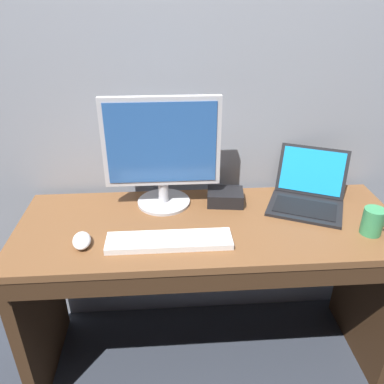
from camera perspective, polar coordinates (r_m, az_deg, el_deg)
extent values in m
plane|color=#2D333D|center=(2.06, 2.23, -22.82)|extent=(14.00, 14.00, 0.00)
cube|color=gray|center=(1.66, 1.84, 19.08)|extent=(3.64, 0.04, 2.68)
cube|color=brown|center=(1.55, 2.74, -4.96)|extent=(1.54, 0.57, 0.03)
cube|color=#3D2716|center=(1.87, -21.73, -15.38)|extent=(0.05, 0.52, 0.74)
cube|color=#3D2716|center=(2.00, 24.77, -12.97)|extent=(0.05, 0.52, 0.74)
cube|color=#3D2716|center=(1.37, 3.98, -12.97)|extent=(1.48, 0.02, 0.08)
cube|color=black|center=(1.69, 16.42, -2.32)|extent=(0.37, 0.33, 0.01)
cube|color=black|center=(1.68, 16.42, -2.28)|extent=(0.29, 0.24, 0.00)
cube|color=black|center=(1.79, 17.39, 2.98)|extent=(0.31, 0.21, 0.20)
cube|color=#198CD8|center=(1.78, 17.39, 2.99)|extent=(0.27, 0.18, 0.18)
cylinder|color=#B7B7BC|center=(1.68, -4.19, -1.45)|extent=(0.23, 0.23, 0.01)
cylinder|color=#B7B7BC|center=(1.65, -4.25, 0.08)|extent=(0.04, 0.04, 0.09)
cube|color=#B7B7BC|center=(1.55, -4.55, 7.36)|extent=(0.47, 0.03, 0.37)
cube|color=#28569E|center=(1.53, -4.55, 7.15)|extent=(0.44, 0.00, 0.33)
cube|color=white|center=(1.42, -3.39, -7.26)|extent=(0.46, 0.12, 0.02)
cube|color=silver|center=(1.41, -3.41, -6.83)|extent=(0.43, 0.10, 0.00)
ellipsoid|color=white|center=(1.46, -16.06, -6.93)|extent=(0.08, 0.12, 0.04)
cube|color=black|center=(1.67, 4.94, -0.76)|extent=(0.17, 0.13, 0.06)
cylinder|color=#388E56|center=(1.60, 25.23, -3.97)|extent=(0.08, 0.08, 0.11)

